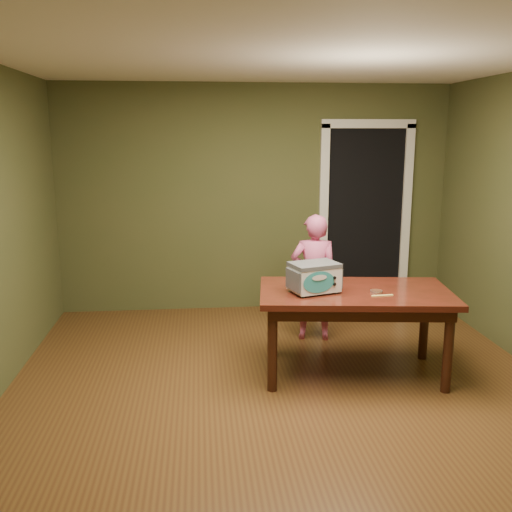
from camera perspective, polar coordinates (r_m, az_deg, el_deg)
name	(u,v)px	position (r m, az deg, el deg)	size (l,w,h in m)	color
floor	(287,402)	(4.59, 3.14, -14.35)	(5.00, 5.00, 0.00)	brown
room_shell	(290,182)	(4.12, 3.42, 7.42)	(4.52, 5.02, 2.61)	#484927
doorway	(358,215)	(7.17, 10.12, 4.08)	(1.10, 0.66, 2.25)	black
dining_table	(355,301)	(4.92, 9.85, -4.50)	(1.70, 1.08, 0.75)	#3A160D
toy_oven	(314,276)	(4.74, 5.84, -2.04)	(0.46, 0.38, 0.25)	#4C4F54
baking_pan	(376,291)	(4.84, 11.94, -3.48)	(0.10, 0.10, 0.02)	silver
spatula	(382,296)	(4.76, 12.52, -3.88)	(0.18, 0.03, 0.01)	#EFCF68
child	(314,277)	(5.71, 5.81, -2.15)	(0.46, 0.31, 1.27)	#D9598E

